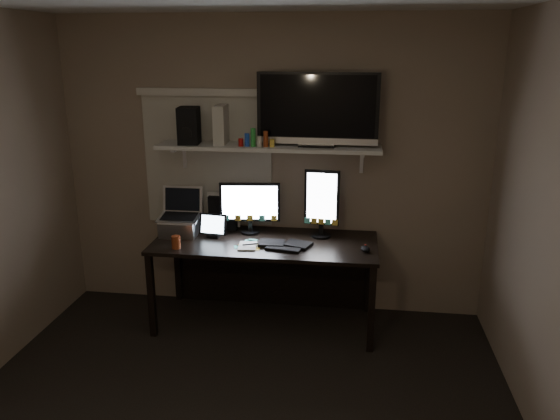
% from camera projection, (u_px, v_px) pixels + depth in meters
% --- Properties ---
extents(back_wall, '(3.60, 0.00, 3.60)m').
position_uv_depth(back_wall, '(272.00, 168.00, 4.61)').
color(back_wall, '#766555').
rests_on(back_wall, floor).
extents(window_blinds, '(1.10, 0.02, 1.10)m').
position_uv_depth(window_blinds, '(208.00, 161.00, 4.66)').
color(window_blinds, '#BBB6A8').
rests_on(window_blinds, back_wall).
extents(desk, '(1.80, 0.75, 0.73)m').
position_uv_depth(desk, '(268.00, 256.00, 4.57)').
color(desk, black).
rests_on(desk, floor).
extents(wall_shelf, '(1.80, 0.35, 0.03)m').
position_uv_depth(wall_shelf, '(268.00, 147.00, 4.39)').
color(wall_shelf, beige).
rests_on(wall_shelf, back_wall).
extents(monitor_landscape, '(0.51, 0.11, 0.44)m').
position_uv_depth(monitor_landscape, '(250.00, 208.00, 4.54)').
color(monitor_landscape, black).
rests_on(monitor_landscape, desk).
extents(monitor_portrait, '(0.29, 0.09, 0.57)m').
position_uv_depth(monitor_portrait, '(322.00, 203.00, 4.43)').
color(monitor_portrait, black).
rests_on(monitor_portrait, desk).
extents(keyboard, '(0.44, 0.23, 0.03)m').
position_uv_depth(keyboard, '(285.00, 244.00, 4.31)').
color(keyboard, black).
rests_on(keyboard, desk).
extents(mouse, '(0.10, 0.12, 0.04)m').
position_uv_depth(mouse, '(365.00, 249.00, 4.19)').
color(mouse, black).
rests_on(mouse, desk).
extents(notepad, '(0.15, 0.20, 0.01)m').
position_uv_depth(notepad, '(247.00, 246.00, 4.28)').
color(notepad, silver).
rests_on(notepad, desk).
extents(tablet, '(0.24, 0.12, 0.20)m').
position_uv_depth(tablet, '(213.00, 225.00, 4.47)').
color(tablet, black).
rests_on(tablet, desk).
extents(file_sorter, '(0.25, 0.12, 0.31)m').
position_uv_depth(file_sorter, '(224.00, 211.00, 4.68)').
color(file_sorter, black).
rests_on(file_sorter, desk).
extents(laptop, '(0.34, 0.28, 0.38)m').
position_uv_depth(laptop, '(179.00, 213.00, 4.50)').
color(laptop, silver).
rests_on(laptop, desk).
extents(cup, '(0.08, 0.08, 0.10)m').
position_uv_depth(cup, '(176.00, 242.00, 4.24)').
color(cup, maroon).
rests_on(cup, desk).
extents(sticky_notes, '(0.34, 0.26, 0.00)m').
position_uv_depth(sticky_notes, '(249.00, 244.00, 4.33)').
color(sticky_notes, gold).
rests_on(sticky_notes, desk).
extents(tv, '(0.96, 0.19, 0.57)m').
position_uv_depth(tv, '(318.00, 110.00, 4.25)').
color(tv, black).
rests_on(tv, wall_shelf).
extents(game_console, '(0.09, 0.26, 0.31)m').
position_uv_depth(game_console, '(222.00, 124.00, 4.41)').
color(game_console, '#BAB4A8').
rests_on(game_console, wall_shelf).
extents(speaker, '(0.18, 0.21, 0.30)m').
position_uv_depth(speaker, '(189.00, 126.00, 4.39)').
color(speaker, black).
rests_on(speaker, wall_shelf).
extents(bottles, '(0.24, 0.08, 0.15)m').
position_uv_depth(bottles, '(256.00, 137.00, 4.29)').
color(bottles, '#A50F0C').
rests_on(bottles, wall_shelf).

